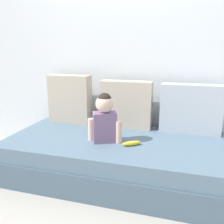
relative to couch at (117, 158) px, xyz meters
name	(u,v)px	position (x,y,z in m)	size (l,w,h in m)	color
ground_plane	(116,175)	(0.00, 0.00, -0.18)	(12.00, 12.00, 0.00)	#B2ADA3
back_wall	(132,41)	(0.00, 0.61, 1.06)	(5.23, 0.10, 2.48)	silver
couch	(117,158)	(0.00, 0.00, 0.00)	(2.03, 0.96, 0.37)	#495F70
throw_pillow_left	(70,99)	(-0.63, 0.38, 0.45)	(0.46, 0.16, 0.52)	#C1B29E
throw_pillow_center	(126,104)	(0.00, 0.38, 0.43)	(0.52, 0.16, 0.48)	#C1B29E
throw_pillow_right	(190,109)	(0.63, 0.38, 0.42)	(0.57, 0.16, 0.47)	#B2BCC6
toddler	(105,118)	(-0.09, -0.08, 0.40)	(0.31, 0.19, 0.43)	gray
banana	(132,143)	(0.16, -0.11, 0.21)	(0.17, 0.04, 0.04)	yellow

